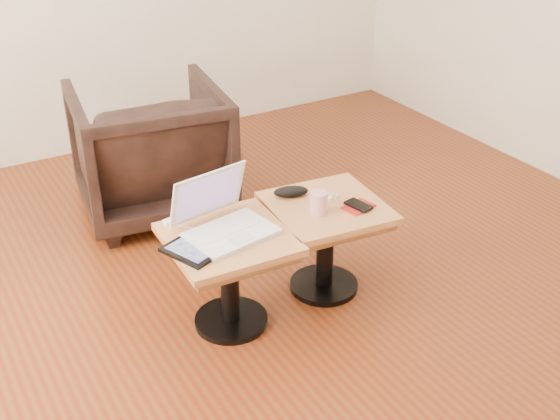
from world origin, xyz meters
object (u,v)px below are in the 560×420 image
armchair (150,150)px  side_table_right (326,226)px  striped_cup (319,203)px  laptop (223,221)px  side_table_left (229,258)px

armchair → side_table_right: bearing=117.8°
striped_cup → armchair: size_ratio=0.13×
side_table_right → armchair: armchair is taller
laptop → striped_cup: 0.43m
side_table_left → side_table_right: 0.50m
striped_cup → armchair: bearing=105.2°
side_table_left → striped_cup: striped_cup is taller
side_table_left → armchair: (0.11, 1.15, 0.03)m
side_table_left → laptop: (0.00, 0.04, 0.16)m
striped_cup → side_table_right: bearing=30.1°
side_table_right → laptop: size_ratio=1.36×
side_table_left → laptop: bearing=88.0°
laptop → armchair: (0.10, 1.10, -0.13)m
side_table_left → armchair: 1.15m
side_table_left → laptop: size_ratio=1.30×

